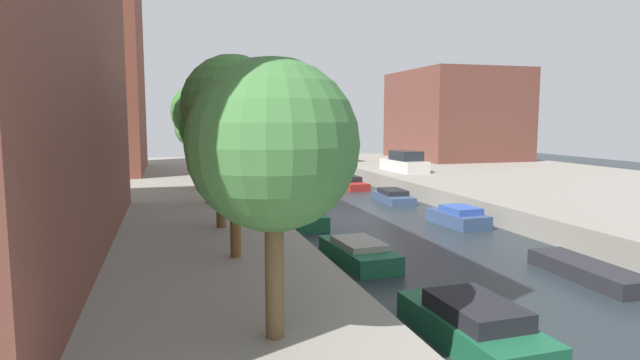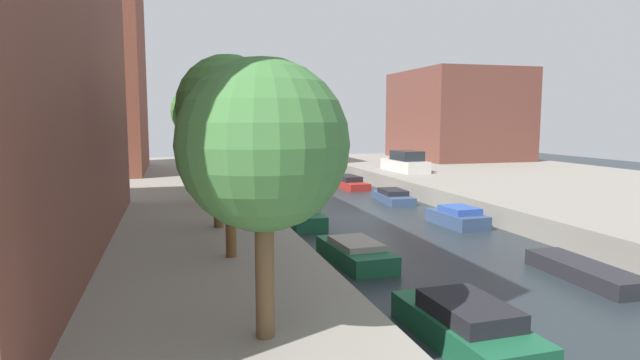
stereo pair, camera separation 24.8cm
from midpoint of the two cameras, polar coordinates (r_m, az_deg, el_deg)
name	(u,v)px [view 2 (the right image)]	position (r m, az deg, el deg)	size (l,w,h in m)	color
ground_plane	(366,219)	(25.93, 5.25, -4.26)	(84.00, 84.00, 0.00)	#232B30
quay_left	(24,226)	(24.91, -29.12, -4.35)	(20.00, 64.00, 1.00)	gray
quay_right	(616,197)	(34.13, 29.54, -1.62)	(20.00, 64.00, 1.00)	gray
apartment_tower_far	(66,19)	(42.92, -25.58, 15.40)	(10.00, 11.56, 21.80)	brown
low_block_right	(457,115)	(53.94, 14.69, 6.81)	(10.00, 12.04, 8.53)	brown
street_tree_0	(263,146)	(9.12, -5.39, 3.67)	(3.00, 3.00, 4.94)	brown
street_tree_1	(229,108)	(14.78, -9.39, 7.70)	(2.85, 2.85, 5.64)	brown
street_tree_2	(217,133)	(19.02, -10.74, 4.99)	(2.45, 2.45, 4.65)	brown
street_tree_3	(207,128)	(24.73, -11.87, 5.53)	(2.58, 2.58, 4.80)	brown
street_tree_4	(200,112)	(30.09, -12.58, 7.18)	(3.20, 3.20, 5.88)	brown
street_tree_5	(196,128)	(36.28, -13.06, 5.53)	(2.75, 2.75, 4.70)	#4F3C2E
parked_car	(405,163)	(39.73, 9.39, 1.86)	(1.98, 4.79, 1.55)	beige
moored_boat_left_1	(466,326)	(12.29, 16.07, -14.89)	(1.78, 4.05, 1.01)	#195638
moored_boat_left_2	(355,253)	(18.16, 4.22, -7.83)	(1.77, 3.89, 0.80)	#195638
moored_boat_left_3	(305,217)	(24.25, -1.33, -4.03)	(1.59, 3.50, 0.91)	#195638
moored_boat_right_1	(584,272)	(18.26, 27.03, -8.82)	(1.40, 4.09, 0.49)	#232328
moored_boat_right_2	(457,217)	(25.09, 14.91, -3.92)	(1.71, 3.18, 0.91)	#33476B
moored_boat_right_3	(393,197)	(31.53, 8.11, -1.78)	(1.70, 3.90, 0.74)	#33476B
moored_boat_right_4	(348,183)	(37.66, 3.29, -0.29)	(1.79, 4.52, 0.86)	maroon
moored_boat_right_5	(331,173)	(43.90, 1.38, 0.76)	(1.29, 3.31, 0.92)	#232328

